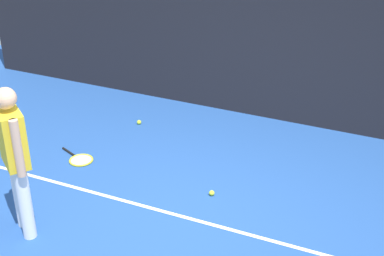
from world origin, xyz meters
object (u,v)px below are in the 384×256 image
(tennis_ball_by_fence, at_px, (212,193))
(tennis_ball_near_player, at_px, (139,122))
(tennis_player, at_px, (15,154))
(tennis_racket, at_px, (80,159))

(tennis_ball_by_fence, bearing_deg, tennis_ball_near_player, 142.78)
(tennis_player, distance_m, tennis_racket, 1.81)
(tennis_player, distance_m, tennis_ball_near_player, 2.91)
(tennis_racket, relative_size, tennis_ball_by_fence, 9.60)
(tennis_player, bearing_deg, tennis_racket, -40.70)
(tennis_racket, xyz_separation_m, tennis_ball_near_player, (0.21, 1.26, 0.02))
(tennis_racket, distance_m, tennis_ball_by_fence, 1.93)
(tennis_ball_by_fence, bearing_deg, tennis_player, -137.79)
(tennis_racket, height_order, tennis_ball_by_fence, tennis_ball_by_fence)
(tennis_racket, bearing_deg, tennis_ball_near_player, 102.83)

